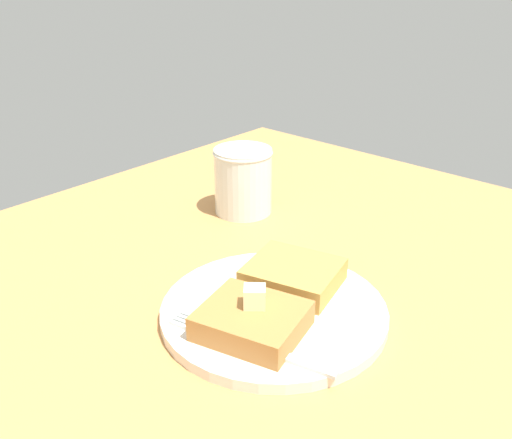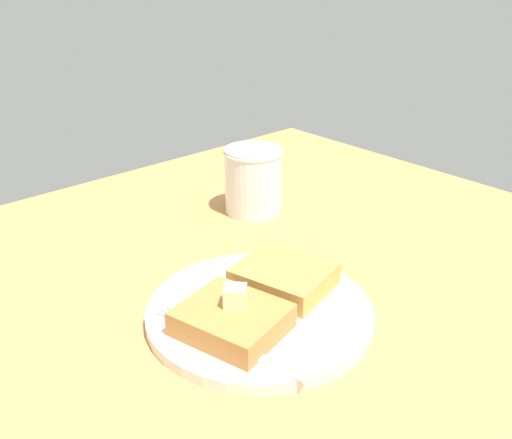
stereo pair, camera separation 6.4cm
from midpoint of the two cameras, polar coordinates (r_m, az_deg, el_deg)
table_surface at (r=50.66cm, az=7.54°, el=-15.58°), size 101.64×101.64×2.31cm
plate at (r=55.09cm, az=3.72°, el=-9.27°), size 21.63×21.63×1.09cm
toast_slice_left at (r=51.04cm, az=1.20°, el=-10.10°), size 9.64×10.43×2.33cm
toast_slice_middle at (r=57.49cm, az=6.02°, el=-5.81°), size 9.64×10.43×2.33cm
butter_pat_primary at (r=50.32cm, az=1.55°, el=-7.77°), size 2.55×2.57×1.91cm
fork at (r=50.47cm, az=-0.19°, el=-11.95°), size 4.74×15.95×0.36cm
syrup_jar at (r=75.31cm, az=2.17°, el=3.70°), size 7.76×7.76×8.71cm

